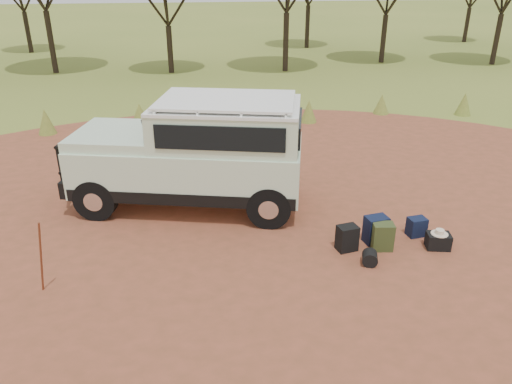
{
  "coord_description": "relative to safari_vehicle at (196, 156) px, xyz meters",
  "views": [
    {
      "loc": [
        -1.33,
        -8.59,
        5.23
      ],
      "look_at": [
        -0.03,
        0.52,
        1.0
      ],
      "focal_mm": 35.0,
      "sensor_mm": 36.0,
      "label": 1
    }
  ],
  "objects": [
    {
      "name": "backpack_navy",
      "position": [
        3.53,
        -2.28,
        -0.95
      ],
      "size": [
        0.49,
        0.39,
        0.58
      ],
      "primitive_type": "cube",
      "rotation": [
        0.0,
        0.0,
        0.17
      ],
      "color": "#111736",
      "rests_on": "ground"
    },
    {
      "name": "stuff_sack",
      "position": [
        3.13,
        -3.06,
        -1.1
      ],
      "size": [
        0.36,
        0.36,
        0.29
      ],
      "primitive_type": "cylinder",
      "rotation": [
        1.57,
        0.0,
        -0.31
      ],
      "color": "black",
      "rests_on": "ground"
    },
    {
      "name": "backpack_olive",
      "position": [
        3.56,
        -2.56,
        -0.96
      ],
      "size": [
        0.45,
        0.35,
        0.57
      ],
      "primitive_type": "cube",
      "rotation": [
        0.0,
        0.0,
        -0.13
      ],
      "color": "#38431F",
      "rests_on": "ground"
    },
    {
      "name": "ground",
      "position": [
        1.18,
        -2.15,
        -1.24
      ],
      "size": [
        140.0,
        140.0,
        0.0
      ],
      "primitive_type": "plane",
      "color": "olive",
      "rests_on": "ground"
    },
    {
      "name": "walking_staff",
      "position": [
        -2.72,
        -3.15,
        -0.52
      ],
      "size": [
        0.28,
        0.27,
        1.44
      ],
      "primitive_type": "cylinder",
      "rotation": [
        0.22,
        0.0,
        0.8
      ],
      "color": "maroon",
      "rests_on": "ground"
    },
    {
      "name": "duffel_navy",
      "position": [
        4.48,
        -2.13,
        -1.04
      ],
      "size": [
        0.4,
        0.32,
        0.41
      ],
      "primitive_type": "cube",
      "rotation": [
        0.0,
        0.0,
        0.14
      ],
      "color": "#111736",
      "rests_on": "ground"
    },
    {
      "name": "hard_case",
      "position": [
        4.69,
        -2.68,
        -1.08
      ],
      "size": [
        0.51,
        0.41,
        0.32
      ],
      "primitive_type": "cube",
      "rotation": [
        0.0,
        0.0,
        -0.2
      ],
      "color": "black",
      "rests_on": "ground"
    },
    {
      "name": "grass_fringe",
      "position": [
        1.3,
        6.52,
        -0.84
      ],
      "size": [
        36.6,
        1.6,
        0.9
      ],
      "color": "olive",
      "rests_on": "ground"
    },
    {
      "name": "dirt_clearing",
      "position": [
        1.18,
        -2.15,
        -1.24
      ],
      "size": [
        23.0,
        23.0,
        0.01
      ],
      "primitive_type": "cylinder",
      "color": "#964831",
      "rests_on": "ground"
    },
    {
      "name": "safari_hat",
      "position": [
        4.69,
        -2.68,
        -0.88
      ],
      "size": [
        0.34,
        0.34,
        0.1
      ],
      "color": "beige",
      "rests_on": "hard_case"
    },
    {
      "name": "backpack_black",
      "position": [
        2.86,
        -2.49,
        -0.98
      ],
      "size": [
        0.44,
        0.36,
        0.53
      ],
      "primitive_type": "cube",
      "rotation": [
        0.0,
        0.0,
        0.2
      ],
      "color": "black",
      "rests_on": "ground"
    },
    {
      "name": "safari_vehicle",
      "position": [
        0.0,
        0.0,
        0.0
      ],
      "size": [
        5.61,
        3.27,
        2.58
      ],
      "rotation": [
        0.0,
        0.0,
        -0.24
      ],
      "color": "silver",
      "rests_on": "ground"
    }
  ]
}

